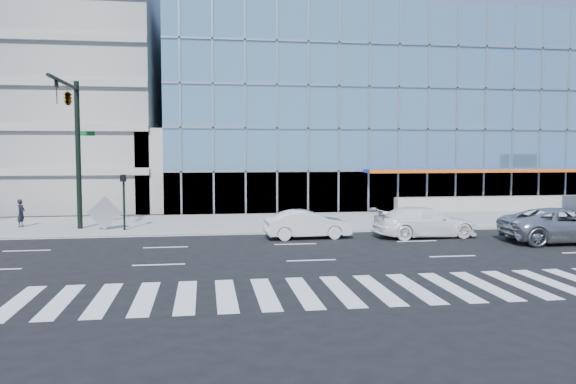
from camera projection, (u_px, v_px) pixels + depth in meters
name	position (u px, v px, depth m)	size (l,w,h in m)	color
ground	(295.00, 244.00, 26.47)	(160.00, 160.00, 0.00)	black
sidewalk	(274.00, 222.00, 34.35)	(120.00, 8.00, 0.15)	gray
theatre_building	(396.00, 119.00, 53.63)	(42.00, 26.00, 15.00)	#74A3C1
parking_garage	(19.00, 86.00, 48.46)	(24.00, 24.00, 20.00)	gray
ramp_block	(181.00, 169.00, 43.13)	(6.00, 8.00, 6.00)	gray
tower_backdrop	(40.00, 28.00, 89.40)	(14.00, 14.00, 48.00)	gray
traffic_signal	(71.00, 117.00, 28.92)	(1.14, 5.74, 8.00)	black
ped_signal_post	(124.00, 193.00, 29.94)	(0.30, 0.33, 3.00)	black
silver_suv	(565.00, 225.00, 26.89)	(2.76, 5.98, 1.66)	#B4B5B9
white_suv	(425.00, 222.00, 28.62)	(2.16, 5.31, 1.54)	white
white_sedan	(307.00, 224.00, 28.24)	(1.50, 4.31, 1.42)	silver
pedestrian	(21.00, 213.00, 31.39)	(0.57, 0.37, 1.56)	black
tilted_panel	(105.00, 213.00, 30.15)	(1.30, 0.06, 1.30)	#989898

